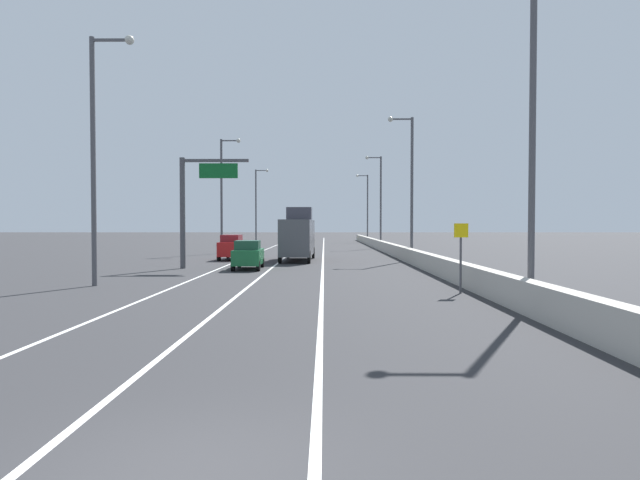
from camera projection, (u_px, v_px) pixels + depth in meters
The scene contains 18 objects.
ground_plane at pixel (312, 248), 70.12m from camera, with size 320.00×320.00×0.00m, color #2D2D30.
lane_stripe_left at pixel (263, 251), 61.17m from camera, with size 0.16×130.00×0.00m, color silver.
lane_stripe_center at pixel (293, 251), 61.14m from camera, with size 0.16×130.00×0.00m, color silver.
lane_stripe_right at pixel (323, 251), 61.11m from camera, with size 0.16×130.00×0.00m, color silver.
jersey_barrier_right at pixel (402, 253), 46.05m from camera, with size 0.60×120.00×1.10m, color #B2ADA3.
overhead_sign_gantry at pixel (193, 199), 35.75m from camera, with size 4.68×0.36×7.50m.
speed_advisory_sign at pixel (461, 252), 22.58m from camera, with size 0.60×0.11×3.00m.
lamp_post_right_near at pixel (526, 119), 19.15m from camera, with size 2.14×0.44×11.96m.
lamp_post_right_second at pixel (409, 179), 43.96m from camera, with size 2.14×0.44×11.96m.
lamp_post_right_third at pixel (379, 196), 68.77m from camera, with size 2.14×0.44×11.96m.
lamp_post_right_fourth at pixel (366, 204), 93.58m from camera, with size 2.14×0.44×11.96m.
lamp_post_left_near at pixel (98, 145), 25.30m from camera, with size 2.14×0.44×11.96m.
lamp_post_left_mid at pixel (224, 189), 55.07m from camera, with size 2.14×0.44×11.96m.
lamp_post_left_far at pixel (257, 202), 84.84m from camera, with size 2.14×0.44×11.96m.
car_green_0 at pixel (248, 255), 35.15m from camera, with size 1.95×4.13×1.92m.
car_yellow_1 at pixel (296, 236), 95.69m from camera, with size 1.87×4.62×2.10m.
car_red_2 at pixel (233, 247), 45.14m from camera, with size 1.90×4.61×2.13m.
box_truck at pixel (298, 236), 43.79m from camera, with size 2.68×7.95×4.47m.
Camera 1 is at (1.61, -6.06, 2.90)m, focal length 29.71 mm.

